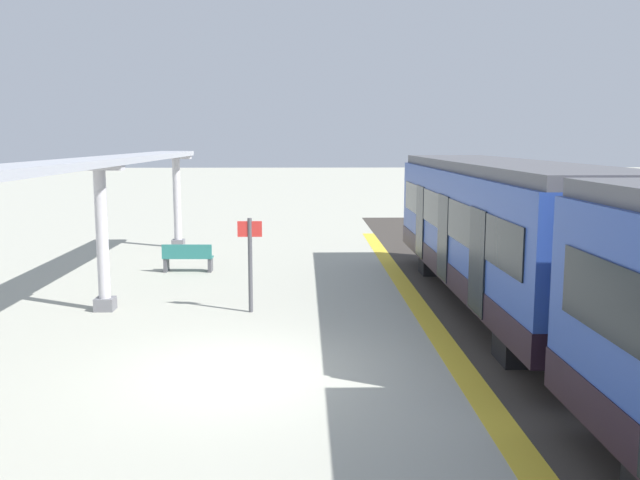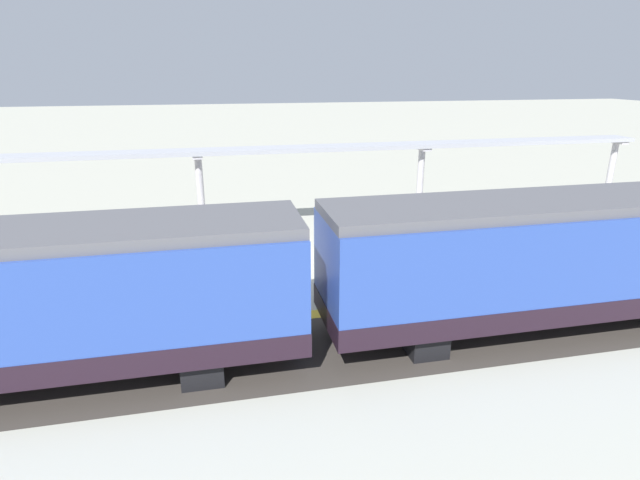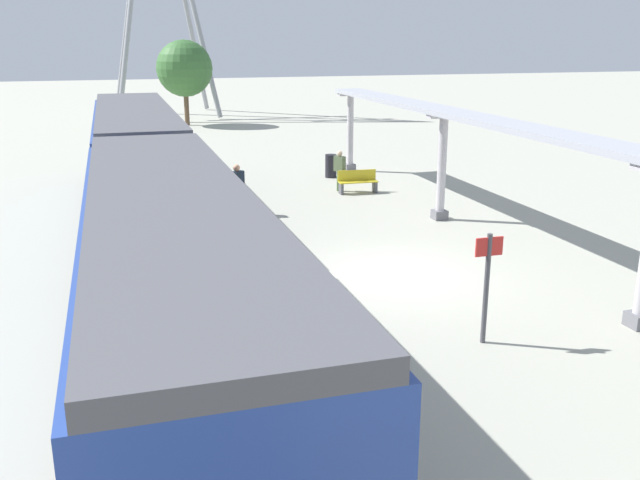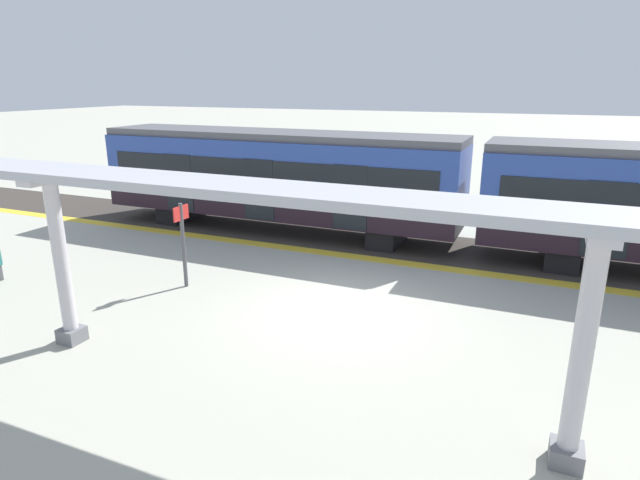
# 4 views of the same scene
# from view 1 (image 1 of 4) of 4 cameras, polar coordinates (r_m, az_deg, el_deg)

# --- Properties ---
(ground_plane) EXTENTS (176.00, 176.00, 0.00)m
(ground_plane) POSITION_cam_1_polar(r_m,az_deg,el_deg) (12.07, -6.45, -10.91)
(ground_plane) COLOR #A7A797
(tactile_edge_strip) EXTENTS (0.49, 35.08, 0.01)m
(tactile_edge_strip) POSITION_cam_1_polar(r_m,az_deg,el_deg) (12.33, 11.84, -10.59)
(tactile_edge_strip) COLOR gold
(tactile_edge_strip) RESTS_ON ground
(trackbed) EXTENTS (3.20, 47.08, 0.01)m
(trackbed) POSITION_cam_1_polar(r_m,az_deg,el_deg) (12.87, 19.99, -10.11)
(trackbed) COLOR #38332D
(trackbed) RESTS_ON ground
(train_near_carriage) EXTENTS (2.65, 12.83, 3.48)m
(train_near_carriage) POSITION_cam_1_polar(r_m,az_deg,el_deg) (16.68, 14.64, 0.71)
(train_near_carriage) COLOR #284597
(train_near_carriage) RESTS_ON ground
(canopy_pillar_nearest) EXTENTS (1.10, 0.44, 3.40)m
(canopy_pillar_nearest) POSITION_cam_1_polar(r_m,az_deg,el_deg) (25.78, -11.84, 3.19)
(canopy_pillar_nearest) COLOR slate
(canopy_pillar_nearest) RESTS_ON ground
(canopy_pillar_second) EXTENTS (1.10, 0.44, 3.40)m
(canopy_pillar_second) POSITION_cam_1_polar(r_m,az_deg,el_deg) (16.60, -17.72, 0.19)
(canopy_pillar_second) COLOR slate
(canopy_pillar_second) RESTS_ON ground
(canopy_beam) EXTENTS (1.20, 28.45, 0.16)m
(canopy_beam) POSITION_cam_1_polar(r_m,az_deg,el_deg) (12.36, -23.70, 5.40)
(canopy_beam) COLOR #A8AAB2
(canopy_beam) RESTS_ON canopy_pillar_nearest
(bench_near_end) EXTENTS (1.51, 0.48, 0.86)m
(bench_near_end) POSITION_cam_1_polar(r_m,az_deg,el_deg) (21.04, -10.98, -1.45)
(bench_near_end) COLOR #29736D
(bench_near_end) RESTS_ON ground
(platform_info_sign) EXTENTS (0.56, 0.10, 2.20)m
(platform_info_sign) POSITION_cam_1_polar(r_m,az_deg,el_deg) (15.80, -5.85, -1.32)
(platform_info_sign) COLOR #4C4C51
(platform_info_sign) RESTS_ON ground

